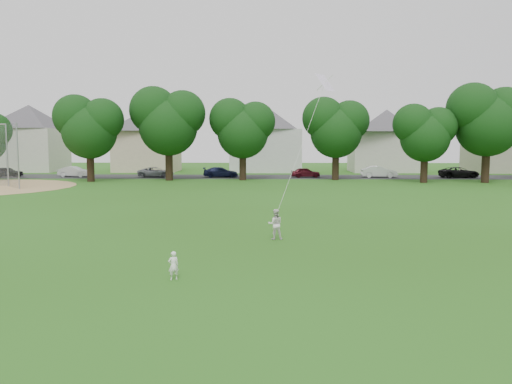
{
  "coord_description": "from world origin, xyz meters",
  "views": [
    {
      "loc": [
        0.56,
        -15.06,
        4.03
      ],
      "look_at": [
        0.08,
        2.0,
        2.3
      ],
      "focal_mm": 35.0,
      "sensor_mm": 36.0,
      "label": 1
    }
  ],
  "objects": [
    {
      "name": "older_boy",
      "position": [
        0.79,
        5.26,
        0.63
      ],
      "size": [
        0.65,
        0.53,
        1.27
      ],
      "primitive_type": "imported",
      "rotation": [
        0.0,
        0.0,
        3.22
      ],
      "color": "silver",
      "rests_on": "ground"
    },
    {
      "name": "kite",
      "position": [
        1.92,
        6.59,
        3.8
      ],
      "size": [
        1.69,
        1.93,
        6.74
      ],
      "color": "white",
      "rests_on": "ground"
    },
    {
      "name": "toddler",
      "position": [
        -2.25,
        -0.88,
        0.43
      ],
      "size": [
        0.37,
        0.32,
        0.85
      ],
      "primitive_type": "imported",
      "rotation": [
        0.0,
        0.0,
        3.58
      ],
      "color": "white",
      "rests_on": "ground"
    },
    {
      "name": "ground",
      "position": [
        0.0,
        0.0,
        0.0
      ],
      "size": [
        160.0,
        160.0,
        0.0
      ],
      "primitive_type": "plane",
      "color": "#245112",
      "rests_on": "ground"
    },
    {
      "name": "parked_cars",
      "position": [
        6.68,
        41.0,
        0.6
      ],
      "size": [
        71.98,
        2.32,
        1.29
      ],
      "color": "black",
      "rests_on": "ground"
    },
    {
      "name": "tree_row",
      "position": [
        0.7,
        36.25,
        6.2
      ],
      "size": [
        82.01,
        9.5,
        10.84
      ],
      "color": "black",
      "rests_on": "ground"
    },
    {
      "name": "street",
      "position": [
        0.0,
        42.0,
        0.01
      ],
      "size": [
        90.0,
        7.0,
        0.01
      ],
      "primitive_type": "cube",
      "color": "#2D2D30",
      "rests_on": "ground"
    },
    {
      "name": "house_row",
      "position": [
        0.84,
        52.0,
        5.1
      ],
      "size": [
        76.94,
        13.98,
        10.52
      ],
      "color": "beige",
      "rests_on": "ground"
    }
  ]
}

